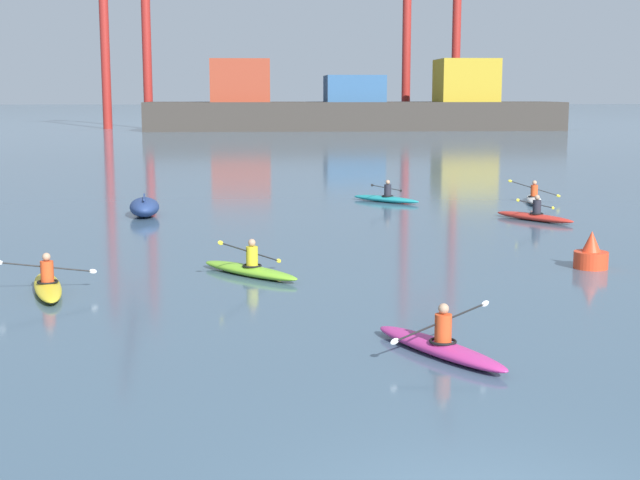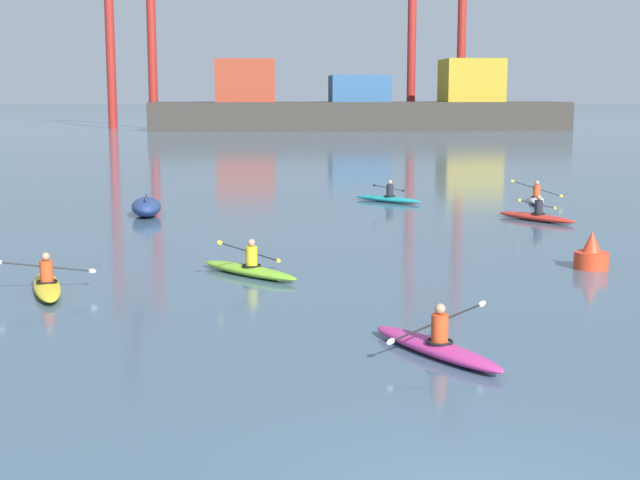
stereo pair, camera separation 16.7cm
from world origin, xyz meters
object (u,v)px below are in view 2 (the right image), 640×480
object	(u,v)px
channel_buoy	(591,255)
kayak_lime	(249,269)
kayak_magenta	(436,346)
kayak_white	(536,199)
capsized_dinghy	(146,207)
container_barge	(359,107)
kayak_teal	(388,198)
kayak_yellow	(47,285)
kayak_red	(536,216)

from	to	relation	value
channel_buoy	kayak_lime	size ratio (longest dim) A/B	0.34
channel_buoy	kayak_lime	world-z (taller)	kayak_lime
channel_buoy	kayak_magenta	xyz separation A→B (m)	(-5.63, -7.72, -0.19)
kayak_white	kayak_lime	distance (m)	19.13
capsized_dinghy	kayak_white	xyz separation A→B (m)	(16.01, 3.22, -0.18)
kayak_white	kayak_magenta	xyz separation A→B (m)	(-8.61, -22.29, -0.00)
container_barge	kayak_teal	xyz separation A→B (m)	(-7.22, -78.52, -2.79)
kayak_white	container_barge	bearing A→B (deg)	89.30
kayak_white	kayak_magenta	distance (m)	23.89
channel_buoy	kayak_teal	distance (m)	15.55
capsized_dinghy	kayak_lime	xyz separation A→B (m)	(4.02, -11.68, -0.18)
kayak_magenta	kayak_yellow	distance (m)	9.89
kayak_teal	kayak_red	world-z (taller)	same
kayak_teal	capsized_dinghy	bearing A→B (deg)	-158.47
kayak_lime	kayak_teal	xyz separation A→B (m)	(5.74, 15.53, 0.00)
channel_buoy	kayak_yellow	xyz separation A→B (m)	(-13.70, -1.99, -0.19)
kayak_magenta	kayak_yellow	bearing A→B (deg)	144.65
channel_buoy	kayak_lime	bearing A→B (deg)	-177.90
kayak_magenta	kayak_white	bearing A→B (deg)	68.88
capsized_dinghy	kayak_yellow	size ratio (longest dim) A/B	0.79
kayak_lime	kayak_teal	world-z (taller)	kayak_lime
container_barge	kayak_lime	world-z (taller)	container_barge
container_barge	kayak_red	size ratio (longest dim) A/B	16.81
channel_buoy	kayak_teal	size ratio (longest dim) A/B	0.35
kayak_teal	kayak_red	distance (m)	7.62
kayak_yellow	kayak_lime	bearing A→B (deg)	19.55
container_barge	kayak_lime	bearing A→B (deg)	-97.85
kayak_magenta	kayak_teal	world-z (taller)	same
kayak_lime	kayak_yellow	bearing A→B (deg)	-160.45
kayak_teal	kayak_yellow	distance (m)	20.10
container_barge	kayak_red	distance (m)	84.69
capsized_dinghy	channel_buoy	size ratio (longest dim) A/B	2.70
kayak_lime	kayak_teal	distance (m)	16.55
kayak_lime	capsized_dinghy	bearing A→B (deg)	108.99
kayak_white	kayak_red	size ratio (longest dim) A/B	1.10
kayak_lime	kayak_teal	size ratio (longest dim) A/B	1.02
kayak_lime	kayak_magenta	distance (m)	8.12
capsized_dinghy	kayak_white	bearing A→B (deg)	11.39
kayak_lime	kayak_yellow	world-z (taller)	kayak_lime
kayak_red	channel_buoy	bearing A→B (deg)	-98.19
kayak_lime	kayak_magenta	bearing A→B (deg)	-65.40
kayak_red	capsized_dinghy	bearing A→B (deg)	171.13
container_barge	kayak_yellow	bearing A→B (deg)	-100.45
capsized_dinghy	kayak_lime	distance (m)	12.35
channel_buoy	kayak_teal	bearing A→B (deg)	102.17
capsized_dinghy	kayak_white	distance (m)	16.33
kayak_white	capsized_dinghy	bearing A→B (deg)	-168.61
container_barge	channel_buoy	distance (m)	93.83
kayak_white	kayak_magenta	bearing A→B (deg)	-111.12
kayak_white	kayak_red	bearing A→B (deg)	-106.95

